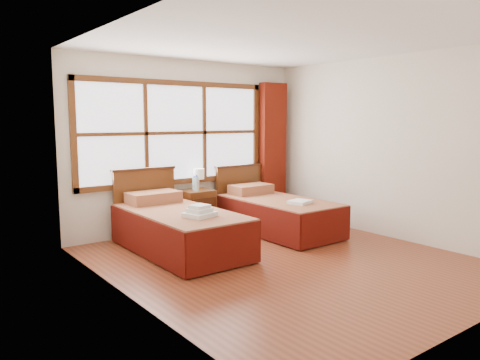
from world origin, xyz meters
TOP-DOWN VIEW (x-y plane):
  - floor at (0.00, 0.00)m, footprint 4.50×4.50m
  - ceiling at (0.00, 0.00)m, footprint 4.50×4.50m
  - wall_back at (0.00, 2.25)m, footprint 4.00×0.00m
  - wall_left at (-2.00, 0.00)m, footprint 0.00×4.50m
  - wall_right at (2.00, 0.00)m, footprint 0.00×4.50m
  - window at (-0.25, 2.21)m, footprint 3.16×0.06m
  - curtain at (1.60, 2.11)m, footprint 0.50×0.16m
  - bed_left at (-0.82, 1.20)m, footprint 1.04×2.06m
  - bed_right at (0.89, 1.20)m, footprint 0.99×2.01m
  - nightstand at (-0.03, 1.99)m, footprint 0.47×0.47m
  - towels_left at (-0.81, 0.67)m, footprint 0.41×0.38m
  - towels_right at (0.89, 0.69)m, footprint 0.36×0.33m
  - lamp at (0.08, 2.10)m, footprint 0.16×0.16m
  - bottle_near at (-0.07, 2.00)m, footprint 0.06×0.06m
  - bottle_far at (-0.09, 1.91)m, footprint 0.06×0.06m

SIDE VIEW (x-z plane):
  - floor at x=0.00m, z-range 0.00..0.00m
  - bed_right at x=0.89m, z-range -0.19..0.77m
  - bed_left at x=-0.82m, z-range -0.20..0.82m
  - nightstand at x=-0.03m, z-range 0.00..0.63m
  - towels_right at x=0.89m, z-range 0.51..0.56m
  - towels_left at x=-0.81m, z-range 0.53..0.67m
  - bottle_near at x=-0.07m, z-range 0.62..0.84m
  - bottle_far at x=-0.09m, z-range 0.62..0.87m
  - lamp at x=0.08m, z-range 0.70..1.01m
  - curtain at x=1.60m, z-range 0.02..2.32m
  - wall_back at x=0.00m, z-range -0.70..3.30m
  - wall_left at x=-2.00m, z-range -0.95..3.55m
  - wall_right at x=2.00m, z-range -0.95..3.55m
  - window at x=-0.25m, z-range 0.72..2.28m
  - ceiling at x=0.00m, z-range 2.60..2.60m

